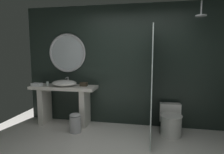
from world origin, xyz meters
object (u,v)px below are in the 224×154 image
at_px(rain_shower_head, 201,14).
at_px(waste_bin, 75,123).
at_px(toilet, 171,121).
at_px(tumbler_cup, 47,83).
at_px(tissue_box, 84,84).
at_px(folded_hand_towel, 37,85).
at_px(vessel_sink, 64,83).
at_px(round_wall_mirror, 67,53).

bearing_deg(rain_shower_head, waste_bin, -173.31).
relative_size(toilet, waste_bin, 1.54).
distance_m(tumbler_cup, waste_bin, 1.12).
xyz_separation_m(tissue_box, folded_hand_towel, (-1.00, -0.19, -0.01)).
height_order(tumbler_cup, waste_bin, tumbler_cup).
xyz_separation_m(tumbler_cup, rain_shower_head, (3.08, -0.10, 1.35)).
bearing_deg(toilet, tumbler_cup, 178.60).
distance_m(tissue_box, rain_shower_head, 2.65).
distance_m(toilet, waste_bin, 1.89).
distance_m(vessel_sink, rain_shower_head, 3.00).
xyz_separation_m(rain_shower_head, toilet, (-0.44, 0.03, -2.00)).
bearing_deg(folded_hand_towel, tissue_box, 10.70).
distance_m(tumbler_cup, rain_shower_head, 3.37).
distance_m(vessel_sink, waste_bin, 0.91).
relative_size(vessel_sink, tumbler_cup, 6.22).
bearing_deg(rain_shower_head, folded_hand_towel, -179.67).
xyz_separation_m(tumbler_cup, tissue_box, (0.82, 0.07, -0.00)).
height_order(toilet, folded_hand_towel, folded_hand_towel).
xyz_separation_m(tissue_box, round_wall_mirror, (-0.44, 0.18, 0.67)).
bearing_deg(toilet, tissue_box, 175.63).
distance_m(rain_shower_head, waste_bin, 3.10).
bearing_deg(tissue_box, tumbler_cup, -174.75).
relative_size(tumbler_cup, toilet, 0.14).
relative_size(tumbler_cup, waste_bin, 0.22).
relative_size(tissue_box, folded_hand_towel, 0.75).
height_order(tissue_box, folded_hand_towel, tissue_box).
bearing_deg(waste_bin, tissue_box, 85.63).
height_order(tumbler_cup, round_wall_mirror, round_wall_mirror).
bearing_deg(folded_hand_towel, waste_bin, -14.54).
height_order(vessel_sink, tumbler_cup, vessel_sink).
xyz_separation_m(vessel_sink, tumbler_cup, (-0.40, -0.00, -0.02)).
relative_size(tissue_box, waste_bin, 0.38).
height_order(tissue_box, rain_shower_head, rain_shower_head).
height_order(toilet, waste_bin, toilet).
bearing_deg(vessel_sink, tissue_box, 9.70).
height_order(rain_shower_head, waste_bin, rain_shower_head).
bearing_deg(waste_bin, round_wall_mirror, 123.36).
bearing_deg(waste_bin, vessel_sink, 136.17).
bearing_deg(tissue_box, rain_shower_head, -4.31).
relative_size(toilet, folded_hand_towel, 3.01).
distance_m(tissue_box, toilet, 1.94).
bearing_deg(rain_shower_head, tissue_box, 175.69).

